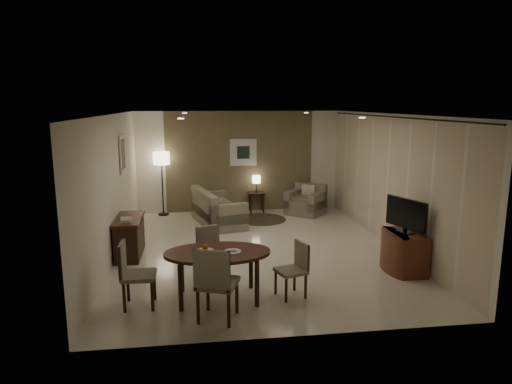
{
  "coord_description": "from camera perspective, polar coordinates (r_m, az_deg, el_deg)",
  "views": [
    {
      "loc": [
        -1.22,
        -8.71,
        2.92
      ],
      "look_at": [
        0.0,
        0.2,
        1.15
      ],
      "focal_mm": 32.0,
      "sensor_mm": 36.0,
      "label": 1
    }
  ],
  "objects": [
    {
      "name": "plate_a",
      "position": [
        6.88,
        -6.37,
        -7.3
      ],
      "size": [
        0.26,
        0.26,
        0.02
      ],
      "primitive_type": "cylinder",
      "color": "white",
      "rests_on": "dining_table"
    },
    {
      "name": "dining_table",
      "position": [
        6.97,
        -4.79,
        -10.34
      ],
      "size": [
        1.58,
        0.99,
        0.74
      ],
      "primitive_type": null,
      "color": "#431D15",
      "rests_on": "floor"
    },
    {
      "name": "taupe_accent",
      "position": [
        12.36,
        -2.07,
        3.82
      ],
      "size": [
        3.96,
        0.03,
        2.7
      ],
      "primitive_type": "cube",
      "color": "#746548",
      "rests_on": "wall_back"
    },
    {
      "name": "art_back_canvas",
      "position": [
        12.3,
        -1.59,
        4.96
      ],
      "size": [
        0.34,
        0.01,
        0.34
      ],
      "primitive_type": "cube",
      "color": "black",
      "rests_on": "wall_back"
    },
    {
      "name": "plate_b",
      "position": [
        6.81,
        -2.95,
        -7.45
      ],
      "size": [
        0.26,
        0.26,
        0.02
      ],
      "primitive_type": "cylinder",
      "color": "white",
      "rests_on": "dining_table"
    },
    {
      "name": "downlight_fl",
      "position": [
        10.51,
        -8.9,
        9.72
      ],
      "size": [
        0.1,
        0.1,
        0.01
      ],
      "primitive_type": "cylinder",
      "color": "white",
      "rests_on": "ceiling"
    },
    {
      "name": "tv_cabinet",
      "position": [
        8.47,
        18.09,
        -7.1
      ],
      "size": [
        0.48,
        0.9,
        0.7
      ],
      "primitive_type": null,
      "color": "brown",
      "rests_on": "floor"
    },
    {
      "name": "fruit_apple",
      "position": [
        6.87,
        -6.38,
        -6.88
      ],
      "size": [
        0.09,
        0.09,
        0.09
      ],
      "primitive_type": "sphere",
      "color": "#9D4412",
      "rests_on": "plate_a"
    },
    {
      "name": "downlight_nr",
      "position": [
        7.39,
        13.13,
        9.03
      ],
      "size": [
        0.1,
        0.1,
        0.01
      ],
      "primitive_type": "cylinder",
      "color": "white",
      "rests_on": "ceiling"
    },
    {
      "name": "side_table",
      "position": [
        12.35,
        0.05,
        -1.26
      ],
      "size": [
        0.43,
        0.43,
        0.54
      ],
      "primitive_type": null,
      "color": "black",
      "rests_on": "floor"
    },
    {
      "name": "chair_near",
      "position": [
        6.31,
        -4.83,
        -11.17
      ],
      "size": [
        0.66,
        0.66,
        1.06
      ],
      "primitive_type": null,
      "rotation": [
        0.0,
        0.0,
        2.79
      ],
      "color": "gray",
      "rests_on": "floor"
    },
    {
      "name": "chair_left",
      "position": [
        6.88,
        -14.42,
        -9.96
      ],
      "size": [
        0.47,
        0.47,
        0.96
      ],
      "primitive_type": null,
      "rotation": [
        0.0,
        0.0,
        1.57
      ],
      "color": "gray",
      "rests_on": "floor"
    },
    {
      "name": "sofa",
      "position": [
        11.12,
        -4.73,
        -1.89
      ],
      "size": [
        1.96,
        1.31,
        0.84
      ],
      "primitive_type": null,
      "rotation": [
        0.0,
        0.0,
        1.82
      ],
      "color": "gray",
      "rests_on": "floor"
    },
    {
      "name": "art_left_canvas",
      "position": [
        10.08,
        -16.28,
        4.59
      ],
      "size": [
        0.01,
        0.46,
        0.64
      ],
      "primitive_type": "cube",
      "color": "gray",
      "rests_on": "wall_left"
    },
    {
      "name": "curtain_wall",
      "position": [
        9.68,
        16.1,
        1.18
      ],
      "size": [
        0.08,
        6.7,
        2.58
      ],
      "primitive_type": null,
      "color": "beige",
      "rests_on": "wall_right"
    },
    {
      "name": "telephone",
      "position": [
        8.77,
        -15.91,
        -3.3
      ],
      "size": [
        0.2,
        0.14,
        0.09
      ],
      "primitive_type": null,
      "color": "white",
      "rests_on": "console_desk"
    },
    {
      "name": "curtain_rod",
      "position": [
        9.55,
        16.53,
        9.0
      ],
      "size": [
        0.03,
        6.8,
        0.03
      ],
      "primitive_type": "cylinder",
      "rotation": [
        1.57,
        0.0,
        0.0
      ],
      "color": "black",
      "rests_on": "wall_right"
    },
    {
      "name": "room_shell",
      "position": [
        9.32,
        -0.17,
        1.44
      ],
      "size": [
        5.5,
        7.0,
        2.7
      ],
      "color": "beige",
      "rests_on": "ground"
    },
    {
      "name": "chair_right",
      "position": [
        7.03,
        4.35,
        -9.73
      ],
      "size": [
        0.51,
        0.51,
        0.84
      ],
      "primitive_type": null,
      "rotation": [
        0.0,
        0.0,
        -1.27
      ],
      "color": "gray",
      "rests_on": "floor"
    },
    {
      "name": "art_back_frame",
      "position": [
        12.31,
        -1.6,
        4.97
      ],
      "size": [
        0.72,
        0.03,
        0.72
      ],
      "primitive_type": "cube",
      "color": "silver",
      "rests_on": "wall_back"
    },
    {
      "name": "console_desk",
      "position": [
        9.16,
        -15.52,
        -5.41
      ],
      "size": [
        0.48,
        1.2,
        0.75
      ],
      "primitive_type": null,
      "color": "#431D15",
      "rests_on": "floor"
    },
    {
      "name": "round_rug",
      "position": [
        11.59,
        0.62,
        -3.43
      ],
      "size": [
        1.26,
        1.26,
        0.01
      ],
      "primitive_type": "cylinder",
      "color": "#393320",
      "rests_on": "floor"
    },
    {
      "name": "flat_tv",
      "position": [
        8.28,
        18.24,
        -2.7
      ],
      "size": [
        0.36,
        0.85,
        0.6
      ],
      "primitive_type": null,
      "rotation": [
        0.0,
        0.0,
        0.35
      ],
      "color": "black",
      "rests_on": "tv_cabinet"
    },
    {
      "name": "downlight_nl",
      "position": [
        6.92,
        -9.4,
        9.05
      ],
      "size": [
        0.1,
        0.1,
        0.01
      ],
      "primitive_type": "cylinder",
      "color": "white",
      "rests_on": "ceiling"
    },
    {
      "name": "downlight_fr",
      "position": [
        10.83,
        6.29,
        9.82
      ],
      "size": [
        0.1,
        0.1,
        0.01
      ],
      "primitive_type": "cylinder",
      "color": "white",
      "rests_on": "ceiling"
    },
    {
      "name": "floor_lamp",
      "position": [
        12.16,
        -11.62,
        1.01
      ],
      "size": [
        0.42,
        0.42,
        1.66
      ],
      "primitive_type": null,
      "color": "#FFE5B7",
      "rests_on": "floor"
    },
    {
      "name": "chair_far",
      "position": [
        7.64,
        -5.44,
        -7.81
      ],
      "size": [
        0.55,
        0.55,
        0.89
      ],
      "primitive_type": null,
      "rotation": [
        0.0,
        0.0,
        0.35
      ],
      "color": "gray",
      "rests_on": "floor"
    },
    {
      "name": "napkin",
      "position": [
        6.8,
        -2.96,
        -7.27
      ],
      "size": [
        0.12,
        0.08,
        0.03
      ],
      "primitive_type": "cube",
      "color": "white",
      "rests_on": "plate_b"
    },
    {
      "name": "armchair",
      "position": [
        12.13,
        6.19,
        -0.97
      ],
      "size": [
        1.21,
        1.21,
        0.79
      ],
      "primitive_type": null,
      "rotation": [
        0.0,
        0.0,
        -0.7
      ],
      "color": "gray",
      "rests_on": "floor"
    },
    {
      "name": "table_lamp",
      "position": [
        12.26,
        0.04,
        1.14
      ],
      "size": [
        0.22,
        0.22,
        0.5
      ],
      "primitive_type": null,
      "color": "#FFEAC1",
      "rests_on": "side_table"
    },
    {
      "name": "art_left_frame",
      "position": [
        10.08,
        -16.36,
        4.59
      ],
      "size": [
        0.03,
        0.6,
        0.8
      ],
      "primitive_type": "cube",
      "color": "silver",
      "rests_on": "wall_left"
    }
  ]
}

